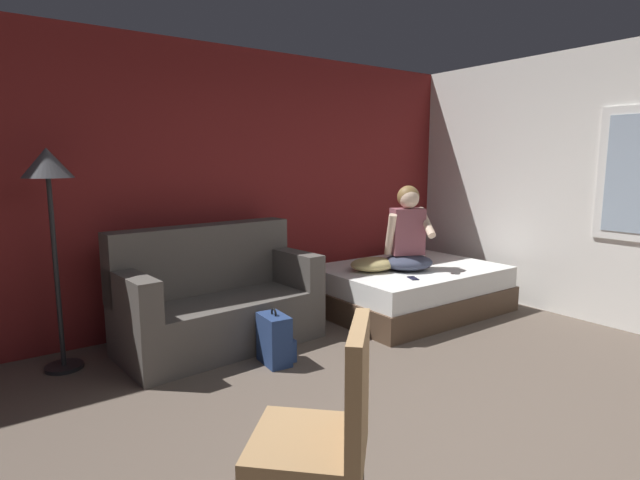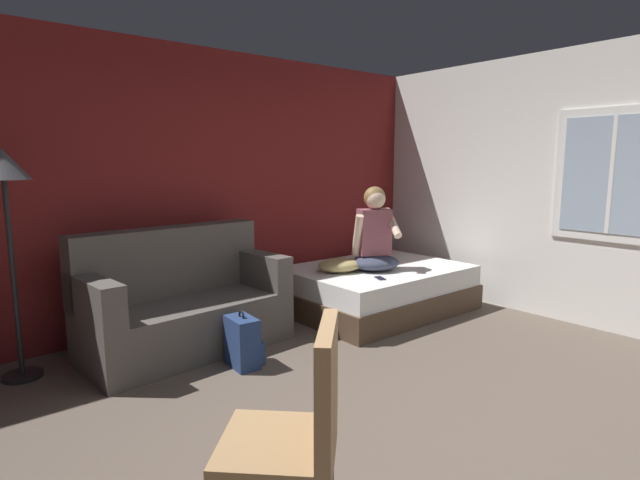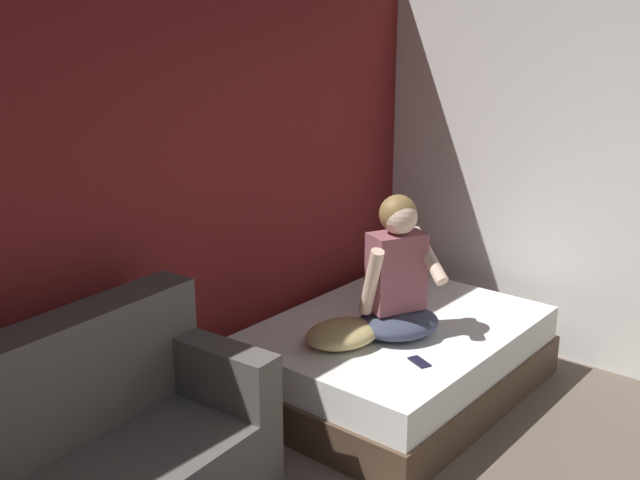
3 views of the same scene
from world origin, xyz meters
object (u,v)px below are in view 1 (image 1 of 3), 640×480
at_px(backpack, 275,340).
at_px(couch, 217,300).
at_px(person_seated, 408,236).
at_px(throw_pillow, 373,264).
at_px(floor_lamp, 49,185).
at_px(bed, 410,288).
at_px(cell_phone, 413,278).
at_px(side_chair, 325,431).

bearing_deg(backpack, couch, 105.96).
xyz_separation_m(person_seated, backpack, (-1.79, -0.33, -0.64)).
bearing_deg(throw_pillow, couch, 173.25).
bearing_deg(couch, throw_pillow, -6.75).
xyz_separation_m(couch, floor_lamp, (-1.20, 0.19, 1.04)).
relative_size(person_seated, backpack, 1.91).
bearing_deg(bed, cell_phone, -133.16).
bearing_deg(throw_pillow, person_seated, -24.77).
height_order(bed, cell_phone, cell_phone).
xyz_separation_m(bed, floor_lamp, (-3.33, 0.46, 1.19)).
relative_size(backpack, floor_lamp, 0.27).
bearing_deg(couch, floor_lamp, 170.81).
xyz_separation_m(side_chair, person_seated, (2.62, 2.13, 0.30)).
bearing_deg(couch, cell_phone, -21.45).
distance_m(side_chair, cell_phone, 2.97).
xyz_separation_m(bed, side_chair, (-2.76, -2.21, 0.30)).
xyz_separation_m(backpack, floor_lamp, (-1.40, 0.87, 1.24)).
bearing_deg(throw_pillow, backpack, -161.73).
relative_size(bed, throw_pillow, 3.96).
distance_m(backpack, throw_pillow, 1.58).
bearing_deg(couch, backpack, -74.04).
xyz_separation_m(couch, side_chair, (-0.64, -2.48, 0.14)).
distance_m(bed, backpack, 1.97).
xyz_separation_m(side_chair, backpack, (0.83, 1.80, -0.34)).
bearing_deg(backpack, side_chair, -114.75).
xyz_separation_m(side_chair, floor_lamp, (-0.57, 2.67, 0.90)).
distance_m(throw_pillow, floor_lamp, 3.01).
xyz_separation_m(bed, throw_pillow, (-0.47, 0.07, 0.31)).
bearing_deg(person_seated, backpack, -169.73).
bearing_deg(backpack, cell_phone, -0.21).
bearing_deg(side_chair, floor_lamp, 101.99).
distance_m(bed, person_seated, 0.62).
bearing_deg(cell_phone, backpack, 23.24).
relative_size(person_seated, cell_phone, 6.08).
bearing_deg(floor_lamp, side_chair, -78.01).
relative_size(side_chair, throw_pillow, 2.04).
bearing_deg(couch, side_chair, -104.42).
bearing_deg(backpack, person_seated, 10.27).
xyz_separation_m(person_seated, throw_pillow, (-0.34, 0.16, -0.29)).
height_order(couch, cell_phone, couch).
height_order(side_chair, throw_pillow, side_chair).
distance_m(side_chair, floor_lamp, 2.87).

